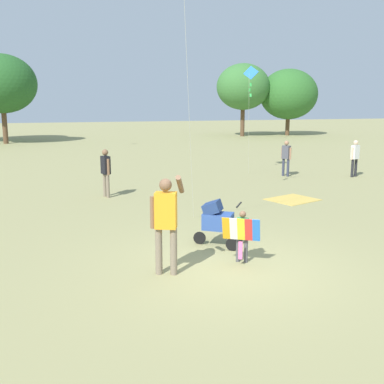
{
  "coord_description": "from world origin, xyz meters",
  "views": [
    {
      "loc": [
        -2.91,
        -8.07,
        3.2
      ],
      "look_at": [
        -0.44,
        1.09,
        1.3
      ],
      "focal_mm": 43.55,
      "sensor_mm": 36.0,
      "label": 1
    }
  ],
  "objects_px": {
    "person_red_shirt": "(286,155)",
    "child_with_butterfly_kite": "(242,232)",
    "stroller": "(217,219)",
    "kite_orange_delta": "(251,79)",
    "picnic_blanket": "(293,199)",
    "person_adult_flyer": "(166,217)",
    "person_sitting_far": "(355,155)",
    "person_couple_left": "(106,169)"
  },
  "relations": [
    {
      "from": "kite_orange_delta",
      "to": "person_couple_left",
      "type": "bearing_deg",
      "value": -151.74
    },
    {
      "from": "stroller",
      "to": "person_red_shirt",
      "type": "xyz_separation_m",
      "value": [
        5.76,
        8.31,
        0.28
      ]
    },
    {
      "from": "stroller",
      "to": "picnic_blanket",
      "type": "xyz_separation_m",
      "value": [
        3.86,
        3.93,
        -0.6
      ]
    },
    {
      "from": "person_adult_flyer",
      "to": "picnic_blanket",
      "type": "relative_size",
      "value": 1.29
    },
    {
      "from": "child_with_butterfly_kite",
      "to": "person_red_shirt",
      "type": "height_order",
      "value": "person_red_shirt"
    },
    {
      "from": "child_with_butterfly_kite",
      "to": "stroller",
      "type": "relative_size",
      "value": 0.97
    },
    {
      "from": "stroller",
      "to": "child_with_butterfly_kite",
      "type": "bearing_deg",
      "value": -83.53
    },
    {
      "from": "picnic_blanket",
      "to": "child_with_butterfly_kite",
      "type": "bearing_deg",
      "value": -126.16
    },
    {
      "from": "person_sitting_far",
      "to": "person_couple_left",
      "type": "xyz_separation_m",
      "value": [
        -10.35,
        -1.46,
        0.03
      ]
    },
    {
      "from": "person_red_shirt",
      "to": "person_adult_flyer",
      "type": "bearing_deg",
      "value": -126.57
    },
    {
      "from": "kite_orange_delta",
      "to": "child_with_butterfly_kite",
      "type": "bearing_deg",
      "value": -112.55
    },
    {
      "from": "child_with_butterfly_kite",
      "to": "person_sitting_far",
      "type": "xyz_separation_m",
      "value": [
        8.3,
        8.57,
        0.27
      ]
    },
    {
      "from": "stroller",
      "to": "person_sitting_far",
      "type": "height_order",
      "value": "person_sitting_far"
    },
    {
      "from": "child_with_butterfly_kite",
      "to": "picnic_blanket",
      "type": "xyz_separation_m",
      "value": [
        3.73,
        5.1,
        -0.63
      ]
    },
    {
      "from": "person_adult_flyer",
      "to": "stroller",
      "type": "distance_m",
      "value": 2.05
    },
    {
      "from": "kite_orange_delta",
      "to": "person_sitting_far",
      "type": "relative_size",
      "value": 2.99
    },
    {
      "from": "person_couple_left",
      "to": "kite_orange_delta",
      "type": "bearing_deg",
      "value": 28.26
    },
    {
      "from": "person_red_shirt",
      "to": "person_couple_left",
      "type": "distance_m",
      "value": 8.04
    },
    {
      "from": "stroller",
      "to": "person_couple_left",
      "type": "distance_m",
      "value": 6.24
    },
    {
      "from": "child_with_butterfly_kite",
      "to": "person_red_shirt",
      "type": "bearing_deg",
      "value": 59.32
    },
    {
      "from": "child_with_butterfly_kite",
      "to": "person_adult_flyer",
      "type": "xyz_separation_m",
      "value": [
        -1.57,
        -0.21,
        0.45
      ]
    },
    {
      "from": "stroller",
      "to": "person_red_shirt",
      "type": "bearing_deg",
      "value": 55.28
    },
    {
      "from": "person_red_shirt",
      "to": "child_with_butterfly_kite",
      "type": "bearing_deg",
      "value": -120.68
    },
    {
      "from": "person_adult_flyer",
      "to": "picnic_blanket",
      "type": "height_order",
      "value": "person_adult_flyer"
    },
    {
      "from": "person_red_shirt",
      "to": "person_sitting_far",
      "type": "bearing_deg",
      "value": -18.96
    },
    {
      "from": "person_red_shirt",
      "to": "picnic_blanket",
      "type": "distance_m",
      "value": 4.86
    },
    {
      "from": "kite_orange_delta",
      "to": "person_couple_left",
      "type": "height_order",
      "value": "kite_orange_delta"
    },
    {
      "from": "person_sitting_far",
      "to": "child_with_butterfly_kite",
      "type": "bearing_deg",
      "value": -134.1
    },
    {
      "from": "person_red_shirt",
      "to": "stroller",
      "type": "bearing_deg",
      "value": -124.72
    },
    {
      "from": "person_red_shirt",
      "to": "person_sitting_far",
      "type": "height_order",
      "value": "person_sitting_far"
    },
    {
      "from": "person_adult_flyer",
      "to": "picnic_blanket",
      "type": "distance_m",
      "value": 7.58
    },
    {
      "from": "child_with_butterfly_kite",
      "to": "kite_orange_delta",
      "type": "distance_m",
      "value": 11.94
    },
    {
      "from": "kite_orange_delta",
      "to": "picnic_blanket",
      "type": "distance_m",
      "value": 6.83
    },
    {
      "from": "kite_orange_delta",
      "to": "person_red_shirt",
      "type": "distance_m",
      "value": 3.57
    },
    {
      "from": "person_red_shirt",
      "to": "picnic_blanket",
      "type": "height_order",
      "value": "person_red_shirt"
    },
    {
      "from": "person_red_shirt",
      "to": "kite_orange_delta",
      "type": "bearing_deg",
      "value": 138.91
    },
    {
      "from": "kite_orange_delta",
      "to": "person_couple_left",
      "type": "xyz_separation_m",
      "value": [
        -6.44,
        -3.46,
        -3.11
      ]
    },
    {
      "from": "child_with_butterfly_kite",
      "to": "kite_orange_delta",
      "type": "xyz_separation_m",
      "value": [
        4.39,
        10.57,
        3.41
      ]
    },
    {
      "from": "person_adult_flyer",
      "to": "kite_orange_delta",
      "type": "xyz_separation_m",
      "value": [
        5.96,
        10.78,
        2.96
      ]
    },
    {
      "from": "child_with_butterfly_kite",
      "to": "stroller",
      "type": "height_order",
      "value": "child_with_butterfly_kite"
    },
    {
      "from": "picnic_blanket",
      "to": "person_red_shirt",
      "type": "bearing_deg",
      "value": 66.58
    },
    {
      "from": "person_red_shirt",
      "to": "picnic_blanket",
      "type": "bearing_deg",
      "value": -113.42
    }
  ]
}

